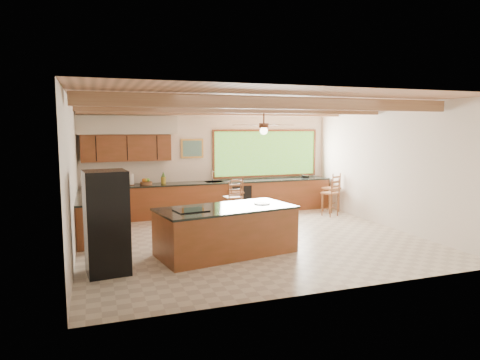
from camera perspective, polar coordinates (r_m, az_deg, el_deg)
name	(u,v)px	position (r m, az deg, el deg)	size (l,w,h in m)	color
ground	(251,239)	(9.49, 1.44, -7.83)	(7.20, 7.20, 0.00)	beige
room_shell	(234,137)	(9.74, -0.82, 5.73)	(7.27, 6.54, 3.02)	beige
counter_run	(189,202)	(11.53, -6.83, -2.87)	(7.12, 3.10, 1.24)	brown
island	(226,230)	(8.30, -1.87, -6.73)	(2.79, 1.66, 0.93)	brown
refrigerator	(107,222)	(7.45, -17.36, -5.42)	(0.74, 0.72, 1.73)	black
bar_stool_a	(233,198)	(10.81, -0.95, -2.43)	(0.43, 0.43, 1.11)	brown
bar_stool_b	(237,193)	(11.73, -0.45, -1.72)	(0.45, 0.45, 1.10)	brown
bar_stool_c	(331,194)	(12.01, 12.08, -1.81)	(0.47, 0.47, 1.06)	brown
bar_stool_d	(332,189)	(12.62, 12.22, -1.17)	(0.52, 0.52, 1.14)	brown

